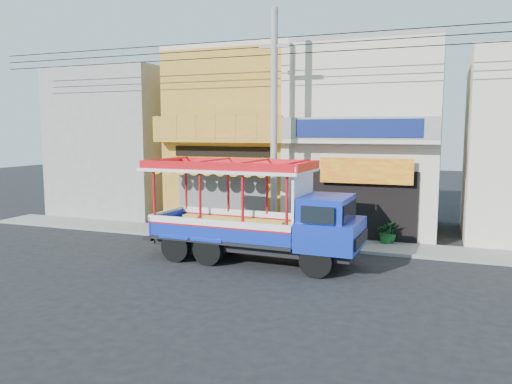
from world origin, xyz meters
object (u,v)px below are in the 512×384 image
(potted_plant_a, at_px, (387,232))
(potted_plant_c, at_px, (390,232))
(green_sign, at_px, (191,224))
(songthaew_truck, at_px, (268,215))
(utility_pole, at_px, (278,115))

(potted_plant_a, height_order, potted_plant_c, potted_plant_a)
(green_sign, relative_size, potted_plant_a, 1.09)
(songthaew_truck, distance_m, potted_plant_a, 5.44)
(songthaew_truck, relative_size, green_sign, 7.69)
(green_sign, xyz_separation_m, potted_plant_a, (7.98, 1.02, 0.04))
(utility_pole, bearing_deg, green_sign, 175.50)
(songthaew_truck, bearing_deg, potted_plant_c, 48.64)
(utility_pole, xyz_separation_m, potted_plant_c, (4.15, 1.40, -4.49))
(songthaew_truck, height_order, potted_plant_a, songthaew_truck)
(green_sign, distance_m, potted_plant_c, 8.16)
(potted_plant_c, bearing_deg, songthaew_truck, -36.61)
(utility_pole, xyz_separation_m, songthaew_truck, (0.54, -2.70, -3.36))
(green_sign, distance_m, potted_plant_a, 8.04)
(potted_plant_a, bearing_deg, potted_plant_c, 19.46)
(potted_plant_c, bearing_deg, green_sign, -77.57)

